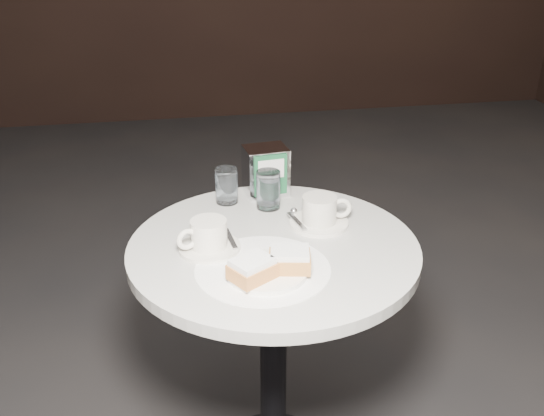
{
  "coord_description": "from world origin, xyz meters",
  "views": [
    {
      "loc": [
        -0.23,
        -1.25,
        1.45
      ],
      "look_at": [
        0.0,
        0.02,
        0.83
      ],
      "focal_mm": 40.0,
      "sensor_mm": 36.0,
      "label": 1
    }
  ],
  "objects": [
    {
      "name": "cafe_table",
      "position": [
        0.0,
        0.0,
        0.55
      ],
      "size": [
        0.7,
        0.7,
        0.74
      ],
      "color": "black",
      "rests_on": "ground"
    },
    {
      "name": "sugar_spill",
      "position": [
        -0.04,
        -0.11,
        0.75
      ],
      "size": [
        0.31,
        0.31,
        0.0
      ],
      "primitive_type": "cylinder",
      "rotation": [
        0.0,
        0.0,
        0.04
      ],
      "color": "white",
      "rests_on": "cafe_table"
    },
    {
      "name": "beignet_plate",
      "position": [
        -0.04,
        -0.14,
        0.77
      ],
      "size": [
        0.22,
        0.22,
        0.06
      ],
      "rotation": [
        0.0,
        0.0,
        0.24
      ],
      "color": "white",
      "rests_on": "cafe_table"
    },
    {
      "name": "coffee_cup_left",
      "position": [
        -0.16,
        -0.0,
        0.78
      ],
      "size": [
        0.19,
        0.19,
        0.08
      ],
      "rotation": [
        0.0,
        0.0,
        0.37
      ],
      "color": "silver",
      "rests_on": "cafe_table"
    },
    {
      "name": "coffee_cup_right",
      "position": [
        0.13,
        0.08,
        0.78
      ],
      "size": [
        0.16,
        0.16,
        0.08
      ],
      "rotation": [
        0.0,
        0.0,
        -0.07
      ],
      "color": "silver",
      "rests_on": "cafe_table"
    },
    {
      "name": "water_glass_left",
      "position": [
        -0.08,
        0.25,
        0.79
      ],
      "size": [
        0.08,
        0.08,
        0.1
      ],
      "rotation": [
        0.0,
        0.0,
        0.38
      ],
      "color": "silver",
      "rests_on": "cafe_table"
    },
    {
      "name": "water_glass_right",
      "position": [
        0.02,
        0.2,
        0.8
      ],
      "size": [
        0.08,
        0.08,
        0.1
      ],
      "rotation": [
        0.0,
        0.0,
        -0.3
      ],
      "color": "silver",
      "rests_on": "cafe_table"
    },
    {
      "name": "napkin_dispenser",
      "position": [
        0.03,
        0.3,
        0.81
      ],
      "size": [
        0.13,
        0.11,
        0.14
      ],
      "rotation": [
        0.0,
        0.0,
        0.12
      ],
      "color": "silver",
      "rests_on": "cafe_table"
    }
  ]
}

